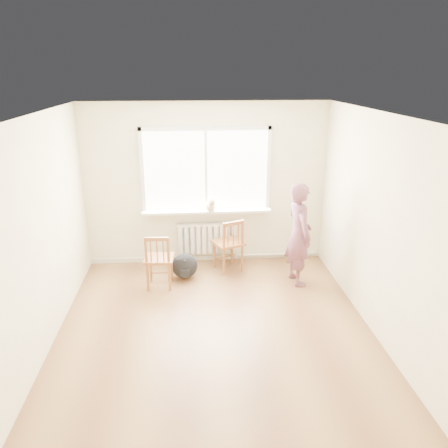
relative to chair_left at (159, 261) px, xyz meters
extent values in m
plane|color=olive|center=(0.77, -1.27, -0.44)|extent=(4.50, 4.50, 0.00)
plane|color=white|center=(0.77, -1.27, 2.26)|extent=(4.50, 4.50, 0.00)
cube|color=beige|center=(0.77, 0.98, 0.91)|extent=(4.00, 0.01, 2.70)
cube|color=white|center=(0.77, 0.96, 1.16)|extent=(2.00, 0.02, 1.30)
cube|color=white|center=(0.77, 0.94, 1.84)|extent=(2.12, 0.05, 0.06)
cube|color=white|center=(-0.26, 0.94, 1.16)|extent=(0.06, 0.05, 1.42)
cube|color=white|center=(1.80, 0.94, 1.16)|extent=(0.06, 0.05, 1.42)
cube|color=white|center=(0.77, 0.94, 1.16)|extent=(0.04, 0.05, 1.30)
cube|color=white|center=(0.77, 0.87, 0.49)|extent=(2.15, 0.22, 0.04)
cube|color=white|center=(0.77, 0.93, -0.01)|extent=(1.00, 0.02, 0.55)
cube|color=white|center=(0.77, 0.88, -0.01)|extent=(1.00, 0.10, 0.51)
cube|color=white|center=(0.77, 0.88, 0.25)|extent=(1.00, 0.12, 0.03)
cylinder|color=silver|center=(2.02, 0.92, -0.36)|extent=(1.40, 0.04, 0.04)
cube|color=beige|center=(0.77, 0.97, -0.40)|extent=(4.00, 0.03, 0.08)
cube|color=#9C642D|center=(0.00, 0.05, 0.02)|extent=(0.46, 0.44, 0.04)
cylinder|color=#9C642D|center=(0.18, 0.20, -0.21)|extent=(0.04, 0.04, 0.46)
cylinder|color=#9C642D|center=(-0.15, 0.22, -0.21)|extent=(0.04, 0.04, 0.46)
cylinder|color=#9C642D|center=(0.16, -0.13, -0.21)|extent=(0.04, 0.04, 0.46)
cylinder|color=#9C642D|center=(-0.17, -0.10, -0.21)|extent=(0.04, 0.04, 0.46)
cylinder|color=#9C642D|center=(0.16, -0.13, 0.00)|extent=(0.04, 0.04, 0.87)
cylinder|color=#9C642D|center=(-0.17, -0.10, 0.00)|extent=(0.04, 0.04, 0.87)
cube|color=#9C642D|center=(-0.01, -0.12, 0.40)|extent=(0.35, 0.06, 0.06)
cylinder|color=#9C642D|center=(0.08, -0.12, 0.22)|extent=(0.02, 0.02, 0.35)
cylinder|color=#9C642D|center=(-0.01, -0.12, 0.22)|extent=(0.02, 0.02, 0.35)
cylinder|color=#9C642D|center=(-0.10, -0.11, 0.22)|extent=(0.02, 0.02, 0.35)
cube|color=#9C642D|center=(1.10, 0.55, 0.04)|extent=(0.57, 0.56, 0.04)
cylinder|color=#9C642D|center=(1.19, 0.77, -0.20)|extent=(0.04, 0.04, 0.48)
cylinder|color=#9C642D|center=(0.88, 0.64, -0.20)|extent=(0.04, 0.04, 0.48)
cylinder|color=#9C642D|center=(1.32, 0.46, -0.20)|extent=(0.04, 0.04, 0.48)
cylinder|color=#9C642D|center=(1.01, 0.33, -0.20)|extent=(0.04, 0.04, 0.48)
cylinder|color=#9C642D|center=(1.32, 0.46, 0.01)|extent=(0.04, 0.04, 0.90)
cylinder|color=#9C642D|center=(1.01, 0.33, 0.01)|extent=(0.04, 0.04, 0.90)
cube|color=#9C642D|center=(1.17, 0.40, 0.43)|extent=(0.35, 0.18, 0.06)
cylinder|color=#9C642D|center=(1.25, 0.43, 0.24)|extent=(0.02, 0.02, 0.36)
cylinder|color=#9C642D|center=(1.17, 0.40, 0.24)|extent=(0.02, 0.02, 0.36)
cylinder|color=#9C642D|center=(1.08, 0.36, 0.24)|extent=(0.02, 0.02, 0.36)
imported|color=#C8424B|center=(2.13, 0.01, 0.36)|extent=(0.48, 0.64, 1.59)
ellipsoid|color=beige|center=(0.83, 0.80, 0.61)|extent=(0.21, 0.28, 0.19)
sphere|color=beige|center=(0.85, 0.68, 0.70)|extent=(0.10, 0.10, 0.10)
cone|color=beige|center=(0.82, 0.68, 0.75)|extent=(0.03, 0.03, 0.04)
cone|color=beige|center=(0.88, 0.69, 0.75)|extent=(0.03, 0.03, 0.04)
cylinder|color=beige|center=(0.80, 0.93, 0.55)|extent=(0.05, 0.17, 0.02)
cylinder|color=beige|center=(0.81, 0.70, 0.56)|extent=(0.02, 0.02, 0.10)
cylinder|color=beige|center=(0.87, 0.71, 0.56)|extent=(0.02, 0.02, 0.10)
ellipsoid|color=black|center=(0.38, 0.30, -0.23)|extent=(0.49, 0.42, 0.41)
camera|label=1|loc=(0.48, -6.06, 2.72)|focal=35.00mm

